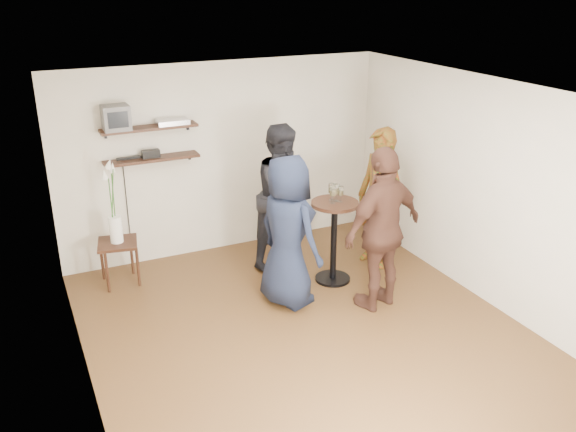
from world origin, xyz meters
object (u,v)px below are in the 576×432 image
object	(u,v)px
crt_monitor	(116,117)
drinks_table	(334,231)
dvd_deck	(172,122)
radio	(151,154)
side_table	(118,249)
person_navy	(288,232)
person_plaid	(379,198)
person_dark	(284,196)
person_brown	(383,229)

from	to	relation	value
crt_monitor	drinks_table	distance (m)	2.99
dvd_deck	radio	world-z (taller)	dvd_deck
crt_monitor	side_table	world-z (taller)	crt_monitor
side_table	person_navy	size ratio (longest dim) A/B	0.31
crt_monitor	person_plaid	bearing A→B (deg)	-22.46
crt_monitor	drinks_table	bearing A→B (deg)	-32.63
crt_monitor	side_table	distance (m)	1.61
person_navy	person_plaid	bearing A→B (deg)	-92.44
crt_monitor	person_navy	bearing A→B (deg)	-48.54
dvd_deck	person_dark	world-z (taller)	dvd_deck
crt_monitor	side_table	xyz separation A→B (m)	(-0.20, -0.37, -1.55)
person_plaid	person_navy	xyz separation A→B (m)	(-1.52, -0.45, -0.03)
person_navy	person_brown	xyz separation A→B (m)	(0.94, -0.51, 0.06)
dvd_deck	side_table	distance (m)	1.72
side_table	person_dark	bearing A→B (deg)	-9.80
person_plaid	dvd_deck	bearing A→B (deg)	-132.20
radio	person_navy	distance (m)	2.12
drinks_table	person_plaid	xyz separation A→B (m)	(0.77, 0.19, 0.25)
person_brown	radio	bearing A→B (deg)	-60.75
crt_monitor	dvd_deck	xyz separation A→B (m)	(0.69, 0.00, -0.12)
radio	person_brown	xyz separation A→B (m)	(2.05, -2.21, -0.56)
crt_monitor	radio	distance (m)	0.63
radio	side_table	size ratio (longest dim) A/B	0.39
drinks_table	crt_monitor	bearing A→B (deg)	147.37
dvd_deck	person_brown	size ratio (longest dim) A/B	0.21
drinks_table	person_navy	bearing A→B (deg)	-161.08
crt_monitor	radio	xyz separation A→B (m)	(0.38, 0.00, -0.50)
person_dark	person_navy	world-z (taller)	person_dark
crt_monitor	drinks_table	xyz separation A→B (m)	(2.25, -1.44, -1.34)
radio	drinks_table	distance (m)	2.50
person_dark	drinks_table	bearing A→B (deg)	-90.00
drinks_table	person_brown	xyz separation A→B (m)	(0.19, -0.77, 0.28)
person_navy	person_brown	world-z (taller)	person_brown
side_table	person_navy	distance (m)	2.20
crt_monitor	person_dark	size ratio (longest dim) A/B	0.17
crt_monitor	person_brown	world-z (taller)	crt_monitor
person_plaid	person_brown	bearing A→B (deg)	-45.20
radio	person_dark	world-z (taller)	person_dark
radio	person_navy	bearing A→B (deg)	-56.67
side_table	drinks_table	distance (m)	2.68
side_table	person_brown	bearing A→B (deg)	-34.97
person_brown	side_table	bearing A→B (deg)	-48.60
side_table	person_dark	xyz separation A→B (m)	(2.10, -0.36, 0.49)
crt_monitor	person_brown	bearing A→B (deg)	-42.22
radio	person_plaid	xyz separation A→B (m)	(2.64, -1.25, -0.59)
radio	person_brown	world-z (taller)	person_brown
person_navy	dvd_deck	bearing A→B (deg)	6.64
side_table	person_plaid	bearing A→B (deg)	-15.30
crt_monitor	radio	size ratio (longest dim) A/B	1.45
person_dark	person_brown	size ratio (longest dim) A/B	0.99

